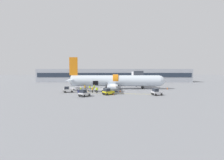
{
  "coord_description": "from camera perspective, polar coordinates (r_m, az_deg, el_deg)",
  "views": [
    {
      "loc": [
        -0.44,
        -44.16,
        5.79
      ],
      "look_at": [
        -0.83,
        3.7,
        3.17
      ],
      "focal_mm": 24.0,
      "sensor_mm": 36.0,
      "label": 1
    }
  ],
  "objects": [
    {
      "name": "baggage_cart_empty",
      "position": [
        48.14,
        -13.7,
        -3.21
      ],
      "size": [
        3.91,
        2.44,
        1.06
      ],
      "color": "silver",
      "rests_on": "ground_plane"
    },
    {
      "name": "baggage_tug_spare",
      "position": [
        38.75,
        16.58,
        -4.53
      ],
      "size": [
        2.71,
        2.44,
        1.69
      ],
      "color": "silver",
      "rests_on": "ground_plane"
    },
    {
      "name": "ground_crew_marshal",
      "position": [
        40.89,
        -5.79,
        -3.72
      ],
      "size": [
        0.61,
        0.52,
        1.76
      ],
      "color": "#2D2D33",
      "rests_on": "ground_plane"
    },
    {
      "name": "terminal_strip",
      "position": [
        87.85,
        0.76,
        1.75
      ],
      "size": [
        86.72,
        11.44,
        7.34
      ],
      "color": "#9EA3AD",
      "rests_on": "ground_plane"
    },
    {
      "name": "ground_plane",
      "position": [
        44.54,
        1.04,
        -4.34
      ],
      "size": [
        500.0,
        500.0,
        0.0
      ],
      "primitive_type": "plane",
      "color": "gray"
    },
    {
      "name": "ground_crew_loader_b",
      "position": [
        41.87,
        -7.51,
        -3.64
      ],
      "size": [
        0.4,
        0.57,
        1.66
      ],
      "color": "black",
      "rests_on": "ground_plane"
    },
    {
      "name": "ground_crew_driver",
      "position": [
        47.28,
        -10.29,
        -2.8
      ],
      "size": [
        0.5,
        0.63,
        1.8
      ],
      "color": "#2D2D33",
      "rests_on": "ground_plane"
    },
    {
      "name": "ground_crew_helper",
      "position": [
        45.87,
        -6.79,
        -2.91
      ],
      "size": [
        0.59,
        0.6,
        1.86
      ],
      "color": "#2D2D33",
      "rests_on": "ground_plane"
    },
    {
      "name": "safety_cone_engine_left",
      "position": [
        37.71,
        0.42,
        -5.31
      ],
      "size": [
        0.45,
        0.45,
        0.55
      ],
      "color": "black",
      "rests_on": "ground_plane"
    },
    {
      "name": "jet_bridge_stub",
      "position": [
        57.56,
        9.42,
        1.88
      ],
      "size": [
        3.27,
        10.6,
        6.13
      ],
      "color": "#4C4C51",
      "rests_on": "ground_plane"
    },
    {
      "name": "baggage_cart_loading",
      "position": [
        44.38,
        -10.24,
        -3.83
      ],
      "size": [
        4.06,
        2.08,
        0.89
      ],
      "color": "#B7BABF",
      "rests_on": "ground_plane"
    },
    {
      "name": "safety_cone_nose",
      "position": [
        52.84,
        20.31,
        -2.97
      ],
      "size": [
        0.54,
        0.54,
        0.76
      ],
      "color": "black",
      "rests_on": "ground_plane"
    },
    {
      "name": "ground_crew_loader_a",
      "position": [
        46.5,
        -8.47,
        -2.96
      ],
      "size": [
        0.58,
        0.49,
        1.68
      ],
      "color": "#1E2338",
      "rests_on": "ground_plane"
    },
    {
      "name": "baggage_tug_rear",
      "position": [
        44.01,
        -16.44,
        -3.64
      ],
      "size": [
        3.05,
        2.46,
        1.64
      ],
      "color": "white",
      "rests_on": "ground_plane"
    },
    {
      "name": "suitcase_on_tarmac_spare",
      "position": [
        41.79,
        -9.1,
        -4.52
      ],
      "size": [
        0.46,
        0.29,
        0.62
      ],
      "color": "olive",
      "rests_on": "ground_plane"
    },
    {
      "name": "ground_crew_supervisor",
      "position": [
        41.69,
        -11.8,
        -3.71
      ],
      "size": [
        0.48,
        0.58,
        1.66
      ],
      "color": "#1E2338",
      "rests_on": "ground_plane"
    },
    {
      "name": "airplane",
      "position": [
        50.77,
        0.84,
        -0.36
      ],
      "size": [
        33.69,
        25.97,
        10.73
      ],
      "color": "silver",
      "rests_on": "ground_plane"
    },
    {
      "name": "apron_marking_line",
      "position": [
        40.14,
        2.25,
        -5.16
      ],
      "size": [
        20.07,
        3.16,
        0.01
      ],
      "color": "yellow",
      "rests_on": "ground_plane"
    },
    {
      "name": "baggage_tug_mid",
      "position": [
        37.95,
        -1.58,
        -4.56
      ],
      "size": [
        3.2,
        2.96,
        1.67
      ],
      "color": "yellow",
      "rests_on": "ground_plane"
    },
    {
      "name": "suitcase_on_tarmac_upright",
      "position": [
        42.51,
        -12.67,
        -4.27
      ],
      "size": [
        0.6,
        0.45,
        0.86
      ],
      "color": "#1E2347",
      "rests_on": "ground_plane"
    },
    {
      "name": "baggage_cart_queued",
      "position": [
        44.01,
        -4.97,
        -3.73
      ],
      "size": [
        3.7,
        1.84,
        1.06
      ],
      "color": "silver",
      "rests_on": "ground_plane"
    },
    {
      "name": "baggage_tug_lead",
      "position": [
        35.85,
        -10.61,
        -5.05
      ],
      "size": [
        2.67,
        3.06,
        1.71
      ],
      "color": "silver",
      "rests_on": "ground_plane"
    },
    {
      "name": "safety_cone_wingtip",
      "position": [
        43.48,
        3.1,
        -4.17
      ],
      "size": [
        0.57,
        0.57,
        0.58
      ],
      "color": "black",
      "rests_on": "ground_plane"
    }
  ]
}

